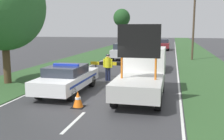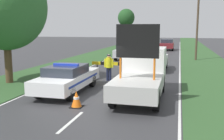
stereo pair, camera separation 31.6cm
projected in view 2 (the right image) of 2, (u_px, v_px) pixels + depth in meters
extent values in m
plane|color=#333335|center=(95.00, 101.00, 11.81)|extent=(160.00, 160.00, 0.00)
cube|color=silver|center=(71.00, 122.00, 9.19)|extent=(0.12, 2.19, 0.01)
cube|color=silver|center=(113.00, 86.00, 14.97)|extent=(0.12, 2.19, 0.01)
cube|color=silver|center=(132.00, 69.00, 20.75)|extent=(0.12, 2.19, 0.01)
cube|color=silver|center=(142.00, 60.00, 26.53)|extent=(0.12, 2.19, 0.01)
cube|color=silver|center=(149.00, 55.00, 32.31)|extent=(0.12, 2.19, 0.01)
cube|color=silver|center=(154.00, 51.00, 38.10)|extent=(0.12, 2.19, 0.01)
cube|color=silver|center=(157.00, 48.00, 43.88)|extent=(0.12, 2.19, 0.01)
cube|color=silver|center=(160.00, 45.00, 49.66)|extent=(0.12, 2.19, 0.01)
cube|color=silver|center=(162.00, 44.00, 55.44)|extent=(0.12, 2.19, 0.01)
cube|color=silver|center=(164.00, 42.00, 61.22)|extent=(0.12, 2.19, 0.01)
cube|color=silver|center=(115.00, 56.00, 30.77)|extent=(0.10, 69.61, 0.01)
cube|color=silver|center=(180.00, 58.00, 28.95)|extent=(0.10, 69.61, 0.01)
cube|color=#2D5128|center=(99.00, 55.00, 32.40)|extent=(4.37, 120.00, 0.03)
cube|color=#2D5128|center=(201.00, 57.00, 29.46)|extent=(4.37, 120.00, 0.03)
cube|color=white|center=(68.00, 80.00, 13.42)|extent=(1.87, 4.89, 0.61)
cube|color=#282D38|center=(66.00, 70.00, 13.20)|extent=(1.64, 2.25, 0.45)
cylinder|color=black|center=(66.00, 79.00, 15.12)|extent=(0.24, 0.67, 0.67)
cylinder|color=black|center=(92.00, 81.00, 14.72)|extent=(0.24, 0.67, 0.67)
cylinder|color=black|center=(38.00, 91.00, 12.22)|extent=(0.24, 0.67, 0.67)
cylinder|color=black|center=(71.00, 93.00, 11.82)|extent=(0.24, 0.67, 0.67)
cube|color=#1E38C6|center=(66.00, 64.00, 13.15)|extent=(1.31, 0.24, 0.10)
cube|color=#193399|center=(68.00, 79.00, 13.42)|extent=(1.88, 4.01, 0.10)
cube|color=black|center=(85.00, 73.00, 15.81)|extent=(1.03, 0.08, 0.37)
cube|color=white|center=(145.00, 65.00, 13.55)|extent=(2.03, 1.98, 1.82)
cube|color=#232833|center=(147.00, 57.00, 14.42)|extent=(1.72, 0.04, 0.80)
cube|color=#B2B2AD|center=(137.00, 87.00, 11.15)|extent=(2.03, 3.23, 0.67)
cylinder|color=#D16619|center=(121.00, 68.00, 11.20)|extent=(0.09, 0.09, 0.90)
cylinder|color=#D16619|center=(154.00, 69.00, 10.85)|extent=(0.09, 0.09, 0.90)
cube|color=black|center=(138.00, 41.00, 10.84)|extent=(1.80, 0.12, 1.40)
cylinder|color=black|center=(128.00, 81.00, 13.91)|extent=(0.24, 0.90, 0.90)
cylinder|color=black|center=(162.00, 83.00, 13.47)|extent=(0.24, 0.90, 0.90)
cylinder|color=black|center=(113.00, 97.00, 10.80)|extent=(0.24, 0.90, 0.90)
cylinder|color=black|center=(157.00, 100.00, 10.36)|extent=(0.24, 0.90, 0.90)
cylinder|color=black|center=(97.00, 71.00, 17.48)|extent=(0.07, 0.07, 0.84)
cylinder|color=black|center=(139.00, 73.00, 16.79)|extent=(0.07, 0.07, 0.84)
cube|color=yellow|center=(96.00, 63.00, 17.41)|extent=(0.59, 0.08, 0.21)
cube|color=black|center=(105.00, 63.00, 17.27)|extent=(0.59, 0.08, 0.21)
cube|color=yellow|center=(114.00, 64.00, 17.12)|extent=(0.59, 0.08, 0.21)
cube|color=black|center=(122.00, 64.00, 16.98)|extent=(0.59, 0.08, 0.21)
cube|color=yellow|center=(131.00, 64.00, 16.83)|extent=(0.59, 0.08, 0.21)
cube|color=black|center=(141.00, 65.00, 16.69)|extent=(0.59, 0.08, 0.21)
cylinder|color=#191E38|center=(108.00, 74.00, 16.37)|extent=(0.15, 0.15, 0.82)
cylinder|color=#191E38|center=(110.00, 74.00, 16.33)|extent=(0.15, 0.15, 0.82)
cylinder|color=yellow|center=(109.00, 63.00, 16.23)|extent=(0.38, 0.38, 0.62)
cylinder|color=yellow|center=(105.00, 63.00, 16.30)|extent=(0.12, 0.12, 0.53)
cylinder|color=yellow|center=(112.00, 63.00, 16.18)|extent=(0.12, 0.12, 0.53)
sphere|color=tan|center=(109.00, 56.00, 16.17)|extent=(0.21, 0.21, 0.21)
cylinder|color=#141933|center=(109.00, 55.00, 16.16)|extent=(0.24, 0.24, 0.05)
cylinder|color=brown|center=(130.00, 75.00, 15.99)|extent=(0.15, 0.15, 0.78)
cylinder|color=brown|center=(132.00, 76.00, 15.95)|extent=(0.15, 0.15, 0.78)
cylinder|color=#B2AD9E|center=(131.00, 64.00, 15.87)|extent=(0.36, 0.36, 0.58)
cylinder|color=#B2AD9E|center=(128.00, 65.00, 15.92)|extent=(0.12, 0.12, 0.50)
cylinder|color=#B2AD9E|center=(135.00, 65.00, 15.82)|extent=(0.12, 0.12, 0.50)
sphere|color=#A57A5B|center=(131.00, 58.00, 15.80)|extent=(0.20, 0.20, 0.20)
cube|color=black|center=(155.00, 82.00, 15.87)|extent=(0.53, 0.53, 0.03)
cone|color=orange|center=(155.00, 76.00, 15.81)|extent=(0.45, 0.45, 0.69)
cylinder|color=white|center=(155.00, 76.00, 15.80)|extent=(0.25, 0.25, 0.10)
cube|color=black|center=(140.00, 76.00, 18.03)|extent=(0.40, 0.40, 0.03)
cone|color=orange|center=(140.00, 72.00, 17.98)|extent=(0.34, 0.34, 0.53)
cylinder|color=white|center=(140.00, 71.00, 17.98)|extent=(0.19, 0.19, 0.07)
cube|color=black|center=(93.00, 79.00, 16.80)|extent=(0.51, 0.51, 0.03)
cone|color=orange|center=(93.00, 74.00, 16.74)|extent=(0.44, 0.44, 0.68)
cylinder|color=white|center=(93.00, 73.00, 16.74)|extent=(0.25, 0.25, 0.09)
cube|color=black|center=(77.00, 107.00, 10.90)|extent=(0.50, 0.50, 0.03)
cone|color=orange|center=(76.00, 99.00, 10.84)|extent=(0.43, 0.43, 0.66)
cylinder|color=white|center=(76.00, 98.00, 10.84)|extent=(0.24, 0.24, 0.09)
cube|color=silver|center=(155.00, 61.00, 20.48)|extent=(1.76, 3.96, 0.70)
cube|color=#282D38|center=(155.00, 54.00, 20.28)|extent=(1.54, 1.82, 0.42)
cylinder|color=black|center=(147.00, 63.00, 21.90)|extent=(0.24, 0.77, 0.77)
cylinder|color=black|center=(166.00, 63.00, 21.53)|extent=(0.24, 0.77, 0.77)
cylinder|color=black|center=(144.00, 67.00, 19.55)|extent=(0.24, 0.77, 0.77)
cylinder|color=black|center=(164.00, 68.00, 19.18)|extent=(0.24, 0.77, 0.77)
cube|color=#B2B2B7|center=(126.00, 52.00, 27.64)|extent=(1.71, 4.52, 0.75)
cube|color=#282D38|center=(125.00, 46.00, 27.41)|extent=(1.50, 2.08, 0.57)
cylinder|color=black|center=(122.00, 54.00, 29.22)|extent=(0.24, 0.67, 0.67)
cylinder|color=black|center=(135.00, 55.00, 28.86)|extent=(0.24, 0.67, 0.67)
cylinder|color=black|center=(116.00, 57.00, 26.54)|extent=(0.24, 0.67, 0.67)
cylinder|color=black|center=(130.00, 58.00, 26.18)|extent=(0.24, 0.67, 0.67)
cube|color=navy|center=(137.00, 47.00, 34.30)|extent=(1.78, 3.90, 0.77)
cube|color=#282D38|center=(137.00, 43.00, 34.10)|extent=(1.57, 1.80, 0.44)
cylinder|color=black|center=(132.00, 50.00, 35.71)|extent=(0.24, 0.70, 0.70)
cylinder|color=black|center=(144.00, 50.00, 35.33)|extent=(0.24, 0.70, 0.70)
cylinder|color=black|center=(129.00, 51.00, 33.40)|extent=(0.24, 0.70, 0.70)
cylinder|color=black|center=(141.00, 51.00, 33.02)|extent=(0.24, 0.70, 0.70)
cube|color=maroon|center=(167.00, 45.00, 39.07)|extent=(1.91, 4.19, 0.72)
cube|color=#282D38|center=(167.00, 41.00, 38.85)|extent=(1.68, 1.93, 0.55)
cylinder|color=black|center=(162.00, 47.00, 40.57)|extent=(0.24, 0.73, 0.73)
cylinder|color=black|center=(173.00, 47.00, 40.16)|extent=(0.24, 0.73, 0.73)
cylinder|color=black|center=(161.00, 48.00, 38.09)|extent=(0.24, 0.73, 0.73)
cylinder|color=black|center=(172.00, 48.00, 37.68)|extent=(0.24, 0.73, 0.73)
cylinder|color=#4C3823|center=(126.00, 35.00, 46.02)|extent=(0.37, 0.37, 3.95)
ellipsoid|color=#1E471E|center=(126.00, 18.00, 45.53)|extent=(2.91, 2.91, 3.06)
cylinder|color=#4C3823|center=(8.00, 61.00, 15.50)|extent=(0.42, 0.42, 2.68)
ellipsoid|color=#2D662D|center=(5.00, 6.00, 15.00)|extent=(4.79, 4.79, 5.02)
cylinder|color=#473828|center=(198.00, 17.00, 26.14)|extent=(0.20, 0.20, 8.73)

